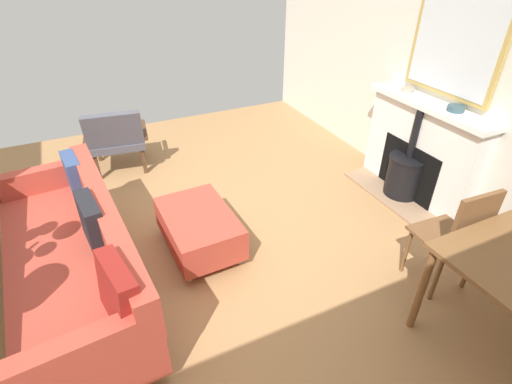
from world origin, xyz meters
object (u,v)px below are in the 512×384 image
(fireplace, at_px, (417,156))
(mantel_bowl_far, at_px, (456,108))
(sofa, at_px, (77,259))
(armchair_accent, at_px, (116,137))
(ottoman, at_px, (199,228))
(dining_chair_near_fireplace, at_px, (458,234))
(mantel_bowl_near, at_px, (408,89))

(fireplace, xyz_separation_m, mantel_bowl_far, (-0.03, 0.25, 0.59))
(sofa, height_order, armchair_accent, sofa)
(ottoman, bearing_deg, armchair_accent, -77.09)
(mantel_bowl_far, xyz_separation_m, sofa, (3.27, -0.25, -0.69))
(sofa, xyz_separation_m, dining_chair_near_fireplace, (-2.49, 1.11, 0.19))
(sofa, bearing_deg, mantel_bowl_near, -174.10)
(mantel_bowl_near, distance_m, armchair_accent, 3.15)
(fireplace, height_order, mantel_bowl_far, mantel_bowl_far)
(mantel_bowl_near, distance_m, sofa, 3.36)
(fireplace, height_order, dining_chair_near_fireplace, fireplace)
(mantel_bowl_far, xyz_separation_m, ottoman, (2.32, -0.35, -0.80))
(fireplace, bearing_deg, mantel_bowl_near, -95.64)
(mantel_bowl_far, relative_size, armchair_accent, 0.19)
(dining_chair_near_fireplace, bearing_deg, mantel_bowl_near, -118.14)
(sofa, relative_size, ottoman, 2.56)
(mantel_bowl_far, relative_size, dining_chair_near_fireplace, 0.16)
(fireplace, relative_size, ottoman, 1.63)
(fireplace, bearing_deg, armchair_accent, -34.13)
(dining_chair_near_fireplace, bearing_deg, armchair_accent, -56.59)
(ottoman, bearing_deg, dining_chair_near_fireplace, 141.66)
(mantel_bowl_far, xyz_separation_m, dining_chair_near_fireplace, (0.78, 0.87, -0.51))
(mantel_bowl_far, bearing_deg, mantel_bowl_near, -90.00)
(ottoman, xyz_separation_m, armchair_accent, (0.39, -1.71, 0.19))
(fireplace, height_order, armchair_accent, fireplace)
(mantel_bowl_near, relative_size, dining_chair_near_fireplace, 0.14)
(dining_chair_near_fireplace, bearing_deg, ottoman, -38.34)
(ottoman, relative_size, armchair_accent, 1.07)
(armchair_accent, bearing_deg, mantel_bowl_far, 142.72)
(sofa, bearing_deg, armchair_accent, -107.09)
(armchair_accent, relative_size, dining_chair_near_fireplace, 0.85)
(sofa, height_order, dining_chair_near_fireplace, dining_chair_near_fireplace)
(fireplace, xyz_separation_m, mantel_bowl_near, (-0.03, -0.34, 0.58))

